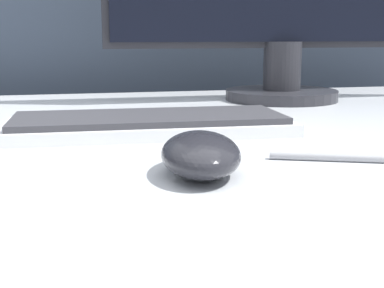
# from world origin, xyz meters

# --- Properties ---
(partition_panel) EXTENTS (5.00, 0.03, 1.14)m
(partition_panel) POSITION_xyz_m (0.00, 0.66, 0.57)
(partition_panel) COLOR #333D4C
(partition_panel) RESTS_ON ground_plane
(computer_mouse_near) EXTENTS (0.09, 0.13, 0.04)m
(computer_mouse_near) POSITION_xyz_m (0.04, -0.19, 0.75)
(computer_mouse_near) COLOR #232328
(computer_mouse_near) RESTS_ON desk
(keyboard) EXTENTS (0.38, 0.16, 0.02)m
(keyboard) POSITION_xyz_m (0.03, 0.03, 0.74)
(keyboard) COLOR silver
(keyboard) RESTS_ON desk
(pen) EXTENTS (0.15, 0.06, 0.01)m
(pen) POSITION_xyz_m (0.20, -0.17, 0.73)
(pen) COLOR #99999E
(pen) RESTS_ON desk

